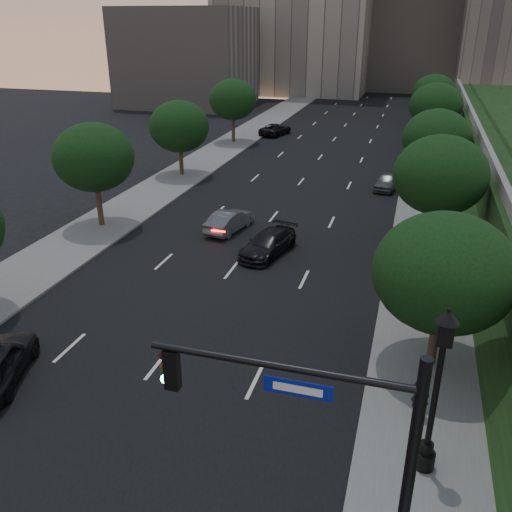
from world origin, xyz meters
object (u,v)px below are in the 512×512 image
(sedan_far_left, at_px, (275,129))
(pedestrian_a, at_px, (420,394))
(pedestrian_c, at_px, (413,286))
(sedan_near_right, at_px, (268,244))
(pedestrian_b, at_px, (450,313))
(sedan_far_right, at_px, (388,181))
(traffic_signal_mast, at_px, (352,485))
(sedan_mid_left, at_px, (230,221))
(street_lamp, at_px, (434,400))

(sedan_far_left, bearing_deg, pedestrian_a, 124.57)
(sedan_far_left, height_order, pedestrian_c, pedestrian_c)
(sedan_far_left, distance_m, pedestrian_a, 48.74)
(sedan_near_right, distance_m, pedestrian_b, 11.41)
(sedan_far_right, xyz_separation_m, pedestrian_a, (2.88, -27.24, 0.32))
(sedan_far_left, height_order, sedan_far_right, sedan_far_right)
(traffic_signal_mast, relative_size, pedestrian_a, 4.20)
(sedan_mid_left, xyz_separation_m, pedestrian_b, (13.02, -9.01, 0.33))
(sedan_far_right, height_order, pedestrian_b, pedestrian_b)
(traffic_signal_mast, distance_m, pedestrian_b, 13.62)
(sedan_far_left, bearing_deg, sedan_near_right, 118.17)
(traffic_signal_mast, height_order, sedan_far_right, traffic_signal_mast)
(street_lamp, bearing_deg, pedestrian_b, 83.95)
(sedan_far_left, xyz_separation_m, sedan_near_right, (8.28, -33.70, 0.01))
(sedan_far_left, relative_size, sedan_near_right, 1.03)
(traffic_signal_mast, height_order, street_lamp, traffic_signal_mast)
(street_lamp, distance_m, pedestrian_c, 10.48)
(sedan_mid_left, bearing_deg, pedestrian_c, 159.84)
(sedan_near_right, xyz_separation_m, pedestrian_a, (8.56, -12.04, 0.31))
(sedan_near_right, relative_size, pedestrian_b, 2.67)
(pedestrian_b, bearing_deg, traffic_signal_mast, 59.14)
(sedan_far_right, xyz_separation_m, pedestrian_c, (2.42, -19.26, 0.44))
(sedan_mid_left, relative_size, sedan_near_right, 0.90)
(sedan_near_right, bearing_deg, street_lamp, -45.21)
(sedan_far_left, relative_size, pedestrian_c, 2.47)
(pedestrian_c, bearing_deg, sedan_near_right, -61.21)
(sedan_far_right, bearing_deg, pedestrian_a, -74.70)
(street_lamp, bearing_deg, sedan_far_left, 109.53)
(sedan_near_right, relative_size, pedestrian_c, 2.40)
(pedestrian_a, bearing_deg, sedan_far_left, -57.70)
(sedan_near_right, height_order, pedestrian_c, pedestrian_c)
(sedan_mid_left, distance_m, pedestrian_a, 19.16)
(sedan_near_right, relative_size, pedestrian_a, 2.76)
(sedan_far_left, bearing_deg, pedestrian_c, 127.81)
(street_lamp, height_order, pedestrian_c, street_lamp)
(pedestrian_a, xyz_separation_m, pedestrian_c, (-0.46, 7.98, 0.13))
(street_lamp, bearing_deg, sedan_near_right, 121.36)
(pedestrian_a, bearing_deg, sedan_far_right, -71.89)
(traffic_signal_mast, bearing_deg, pedestrian_b, 78.37)
(sedan_far_right, distance_m, pedestrian_b, 21.61)
(sedan_near_right, distance_m, pedestrian_a, 14.77)
(traffic_signal_mast, bearing_deg, pedestrian_a, 77.42)
(traffic_signal_mast, height_order, sedan_far_left, traffic_signal_mast)
(sedan_near_right, xyz_separation_m, sedan_far_right, (5.68, 15.20, -0.00))
(pedestrian_b, distance_m, pedestrian_c, 2.53)
(traffic_signal_mast, distance_m, sedan_near_right, 20.58)
(sedan_far_left, xyz_separation_m, pedestrian_c, (16.38, -37.76, 0.45))
(street_lamp, xyz_separation_m, pedestrian_c, (-0.69, 10.35, -1.52))
(sedan_near_right, bearing_deg, pedestrian_b, -18.54)
(sedan_far_right, bearing_deg, pedestrian_c, -73.58)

